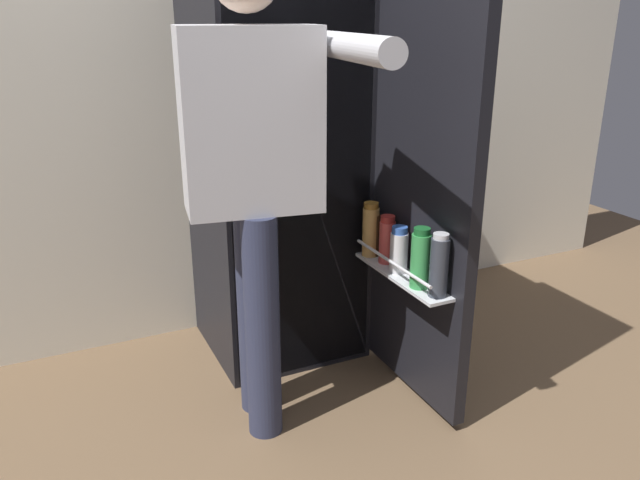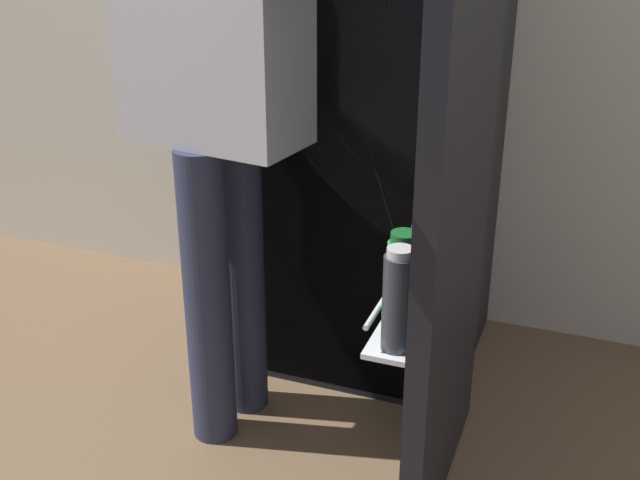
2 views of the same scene
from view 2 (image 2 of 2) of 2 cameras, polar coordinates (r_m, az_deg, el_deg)
name	(u,v)px [view 2 (image 2 of 2)]	position (r m, az deg, el deg)	size (l,w,h in m)	color
ground_plane	(319,444)	(2.19, -0.05, -14.54)	(6.03, 6.03, 0.00)	brown
refrigerator	(391,81)	(2.23, 5.12, 11.34)	(0.66, 1.19, 1.77)	black
person	(217,74)	(1.89, -7.45, 11.83)	(0.54, 0.78, 1.62)	#2D334C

